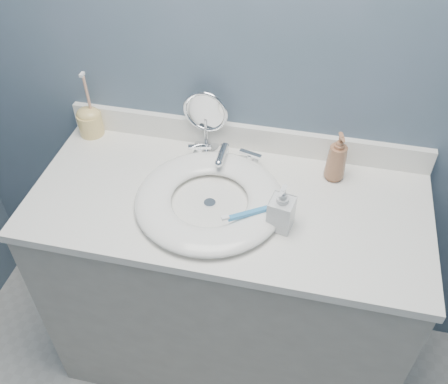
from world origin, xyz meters
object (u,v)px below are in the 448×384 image
(soap_bottle_amber, at_px, (337,157))
(toothbrush_holder, at_px, (90,120))
(makeup_mirror, at_px, (206,118))
(soap_bottle_clear, at_px, (282,207))

(soap_bottle_amber, distance_m, toothbrush_holder, 0.85)
(makeup_mirror, height_order, soap_bottle_amber, makeup_mirror)
(makeup_mirror, relative_size, toothbrush_holder, 0.91)
(makeup_mirror, bearing_deg, soap_bottle_clear, -43.14)
(makeup_mirror, distance_m, soap_bottle_amber, 0.44)
(makeup_mirror, distance_m, toothbrush_holder, 0.42)
(soap_bottle_amber, height_order, toothbrush_holder, toothbrush_holder)
(soap_bottle_amber, bearing_deg, toothbrush_holder, 160.39)
(makeup_mirror, bearing_deg, soap_bottle_amber, -4.99)
(soap_bottle_amber, xyz_separation_m, toothbrush_holder, (-0.85, 0.05, -0.03))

